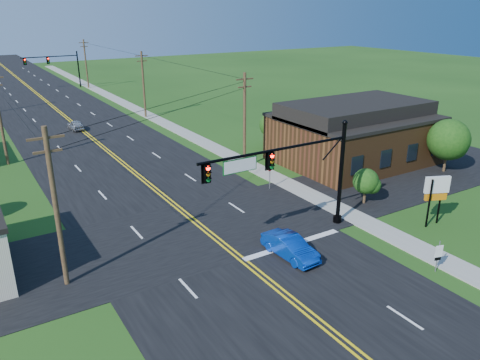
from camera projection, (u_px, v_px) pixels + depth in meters
ground at (316, 323)px, 22.77m from camera, size 260.00×260.00×0.00m
road_main at (71, 123)px, 62.62m from camera, size 16.00×220.00×0.04m
road_cross at (202, 230)px, 32.33m from camera, size 70.00×10.00×0.04m
sidewalk at (174, 128)px, 59.84m from camera, size 2.00×160.00×0.08m
signal_mast_main at (290, 171)px, 29.65m from camera, size 11.30×0.60×7.48m
signal_mast_far at (54, 64)px, 87.16m from camera, size 10.98×0.60×7.48m
brick_building at (353, 138)px, 46.20m from camera, size 14.20×11.20×4.70m
utility_pole_left_a at (56, 206)px, 24.41m from camera, size 1.80×0.28×9.00m
utility_pole_left_b at (0, 117)px, 44.33m from camera, size 1.80×0.28×9.00m
utility_pole_right_a at (245, 119)px, 43.52m from camera, size 1.80×0.28×9.00m
utility_pole_right_b at (143, 83)px, 64.25m from camera, size 1.80×0.28×9.00m
utility_pole_right_c at (86, 63)px, 88.16m from camera, size 1.80×0.28×9.00m
tree_right_front at (449, 140)px, 42.84m from camera, size 3.80×3.80×5.00m
tree_right_back at (273, 125)px, 50.52m from camera, size 3.00×3.00×4.10m
shrub_corner at (366, 181)px, 36.14m from camera, size 2.00×2.00×2.86m
blue_car at (290, 247)px, 28.61m from camera, size 1.69×4.21×1.36m
distant_car at (76, 125)px, 58.71m from camera, size 1.51×3.57×1.21m
route_sign at (438, 254)px, 26.83m from camera, size 0.49×0.16×2.00m
stop_sign at (270, 169)px, 39.07m from camera, size 0.82×0.40×2.48m
pylon_sign at (437, 190)px, 32.23m from camera, size 1.72×0.93×3.63m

